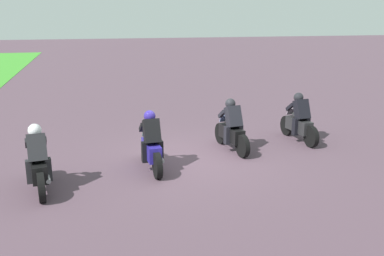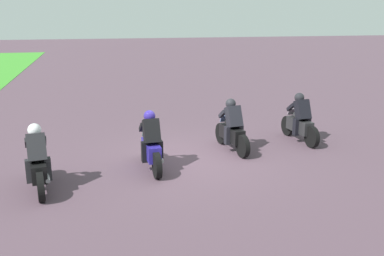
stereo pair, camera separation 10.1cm
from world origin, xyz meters
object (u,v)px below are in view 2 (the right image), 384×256
at_px(rider_lane_a, 300,122).
at_px(rider_lane_d, 38,163).
at_px(rider_lane_c, 151,145).
at_px(rider_lane_b, 232,129).

xyz_separation_m(rider_lane_a, rider_lane_d, (-2.20, 7.48, 0.00)).
height_order(rider_lane_c, rider_lane_d, same).
distance_m(rider_lane_b, rider_lane_c, 2.68).
bearing_deg(rider_lane_b, rider_lane_c, 104.36).
bearing_deg(rider_lane_c, rider_lane_a, -76.88).
relative_size(rider_lane_a, rider_lane_c, 1.00).
distance_m(rider_lane_a, rider_lane_c, 5.03).
bearing_deg(rider_lane_b, rider_lane_d, 101.29).
height_order(rider_lane_a, rider_lane_c, same).
bearing_deg(rider_lane_a, rider_lane_d, 101.64).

